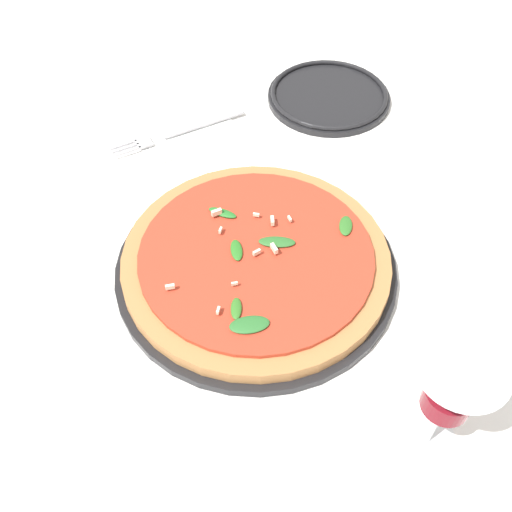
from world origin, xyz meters
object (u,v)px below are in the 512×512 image
wine_glass (451,392)px  side_plate_white (329,96)px  pizza_arugula_main (256,263)px  fork (180,131)px

wine_glass → side_plate_white: 0.62m
pizza_arugula_main → wine_glass: wine_glass is taller
fork → side_plate_white: (-0.26, 0.01, 0.00)m
pizza_arugula_main → fork: pizza_arugula_main is taller
wine_glass → side_plate_white: bearing=-109.1°
wine_glass → fork: (0.06, -0.59, -0.10)m
side_plate_white → fork: bearing=-3.1°
fork → pizza_arugula_main: bearing=85.2°
pizza_arugula_main → side_plate_white: bearing=-132.5°
pizza_arugula_main → side_plate_white: size_ratio=1.75×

